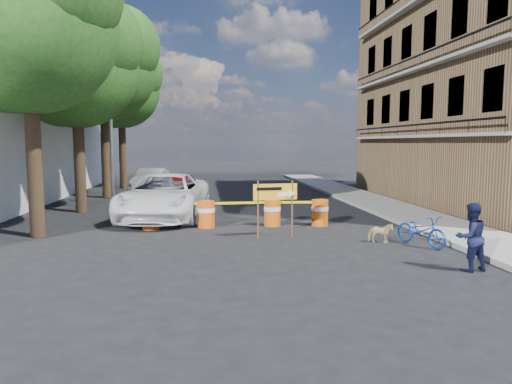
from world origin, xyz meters
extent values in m
plane|color=black|center=(0.00, 0.00, 0.00)|extent=(120.00, 120.00, 0.00)
cube|color=gray|center=(6.20, 6.00, 0.07)|extent=(2.40, 40.00, 0.15)
cube|color=olive|center=(12.00, 8.00, 6.00)|extent=(8.00, 16.00, 12.00)
cylinder|color=#332316|center=(-6.80, 2.00, 2.52)|extent=(0.44, 0.44, 5.04)
sphere|color=#204A15|center=(-6.80, 2.00, 6.30)|extent=(5.20, 5.20, 5.20)
sphere|color=#204A15|center=(-7.58, 2.65, 5.58)|extent=(3.64, 3.64, 3.64)
cylinder|color=#332316|center=(-6.80, 7.00, 2.38)|extent=(0.44, 0.44, 4.76)
sphere|color=#204A15|center=(-6.80, 7.00, 5.95)|extent=(5.00, 5.00, 5.00)
sphere|color=#204A15|center=(-5.92, 6.50, 6.80)|extent=(3.75, 3.75, 3.75)
sphere|color=#204A15|center=(-7.55, 7.62, 5.27)|extent=(3.50, 3.50, 3.50)
cylinder|color=#332316|center=(-6.80, 12.00, 2.66)|extent=(0.44, 0.44, 5.32)
sphere|color=#204A15|center=(-6.80, 12.00, 6.65)|extent=(5.40, 5.40, 5.40)
sphere|color=#204A15|center=(-5.85, 11.46, 7.60)|extent=(4.05, 4.05, 4.05)
sphere|color=#204A15|center=(-7.61, 12.68, 5.89)|extent=(3.78, 3.78, 3.78)
cylinder|color=#332316|center=(-6.80, 17.00, 2.46)|extent=(0.44, 0.44, 4.93)
sphere|color=#204A15|center=(-6.80, 17.00, 6.16)|extent=(4.80, 4.80, 4.80)
sphere|color=#204A15|center=(-5.96, 16.52, 7.04)|extent=(3.60, 3.60, 3.60)
sphere|color=#204A15|center=(-7.52, 17.60, 5.46)|extent=(3.36, 3.36, 3.36)
cylinder|color=gray|center=(-6.00, 9.50, 4.00)|extent=(0.16, 0.16, 8.00)
cylinder|color=gray|center=(-5.50, 9.50, 7.90)|extent=(1.00, 0.12, 0.12)
cube|color=silver|center=(-5.00, 9.50, 7.85)|extent=(0.35, 0.18, 0.12)
cylinder|color=#C64A0B|center=(-3.51, 2.86, 0.45)|extent=(0.56, 0.56, 0.90)
cylinder|color=white|center=(-3.51, 2.86, 0.60)|extent=(0.58, 0.58, 0.14)
cylinder|color=#C64A0B|center=(-1.68, 2.94, 0.45)|extent=(0.56, 0.56, 0.90)
cylinder|color=white|center=(-1.68, 2.94, 0.60)|extent=(0.58, 0.58, 0.14)
cylinder|color=#C64A0B|center=(0.59, 3.01, 0.45)|extent=(0.56, 0.56, 0.90)
cylinder|color=white|center=(0.59, 3.01, 0.60)|extent=(0.58, 0.58, 0.14)
cylinder|color=#C64A0B|center=(2.23, 2.87, 0.45)|extent=(0.56, 0.56, 0.90)
cylinder|color=white|center=(2.23, 2.87, 0.60)|extent=(0.58, 0.58, 0.14)
cylinder|color=#592D19|center=(-0.16, 0.90, 0.87)|extent=(0.05, 0.05, 1.74)
cylinder|color=#592D19|center=(0.90, 1.04, 0.87)|extent=(0.05, 0.05, 1.74)
cube|color=#F9A516|center=(0.37, 0.97, 1.40)|extent=(1.35, 0.22, 0.48)
cube|color=white|center=(0.64, 0.99, 1.32)|extent=(0.38, 0.06, 0.12)
cone|color=white|center=(0.90, 1.02, 1.32)|extent=(0.25, 0.28, 0.25)
cube|color=black|center=(0.18, 0.92, 1.50)|extent=(0.77, 0.12, 0.10)
imported|color=#111433|center=(4.15, -3.00, 0.77)|extent=(0.82, 0.69, 1.53)
imported|color=#1441A5|center=(4.25, -0.48, 0.84)|extent=(0.88, 1.04, 1.67)
imported|color=tan|center=(3.26, -0.03, 0.29)|extent=(0.75, 0.51, 0.58)
imported|color=white|center=(-3.23, 5.10, 0.84)|extent=(3.55, 6.37, 1.69)
imported|color=maroon|center=(-2.80, 9.31, 0.71)|extent=(1.83, 4.23, 1.42)
imported|color=#AEB0B6|center=(-4.77, 14.40, 0.70)|extent=(2.01, 4.38, 1.39)
camera|label=1|loc=(-1.72, -12.37, 2.85)|focal=32.00mm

